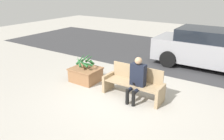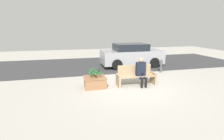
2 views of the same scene
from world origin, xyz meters
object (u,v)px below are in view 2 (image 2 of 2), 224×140
object	(u,v)px
person_seated	(141,71)
bollard_post	(161,66)
parked_car	(131,55)
planter_box	(95,82)
bench	(136,76)
potted_plant	(95,71)

from	to	relation	value
person_seated	bollard_post	world-z (taller)	person_seated
parked_car	bollard_post	xyz separation A→B (m)	(1.13, -2.12, -0.37)
planter_box	parked_car	bearing A→B (deg)	50.88
bench	potted_plant	bearing A→B (deg)	177.95
person_seated	planter_box	xyz separation A→B (m)	(-2.12, 0.26, -0.45)
bench	parked_car	size ratio (longest dim) A/B	0.44
person_seated	parked_car	size ratio (longest dim) A/B	0.31
person_seated	planter_box	size ratio (longest dim) A/B	1.33
bench	person_seated	size ratio (longest dim) A/B	1.42
planter_box	bollard_post	xyz separation A→B (m)	(4.28, 1.76, 0.15)
potted_plant	parked_car	bearing A→B (deg)	51.08
bollard_post	planter_box	bearing A→B (deg)	-157.61
bollard_post	parked_car	bearing A→B (deg)	118.00
planter_box	parked_car	xyz separation A→B (m)	(3.16, 3.88, 0.52)
bench	planter_box	bearing A→B (deg)	177.78
planter_box	person_seated	bearing A→B (deg)	-6.95
bollard_post	person_seated	bearing A→B (deg)	-136.95
person_seated	potted_plant	bearing A→B (deg)	173.16
planter_box	bollard_post	world-z (taller)	bollard_post
bench	bollard_post	size ratio (longest dim) A/B	2.36
person_seated	potted_plant	world-z (taller)	person_seated
potted_plant	parked_car	size ratio (longest dim) A/B	0.17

